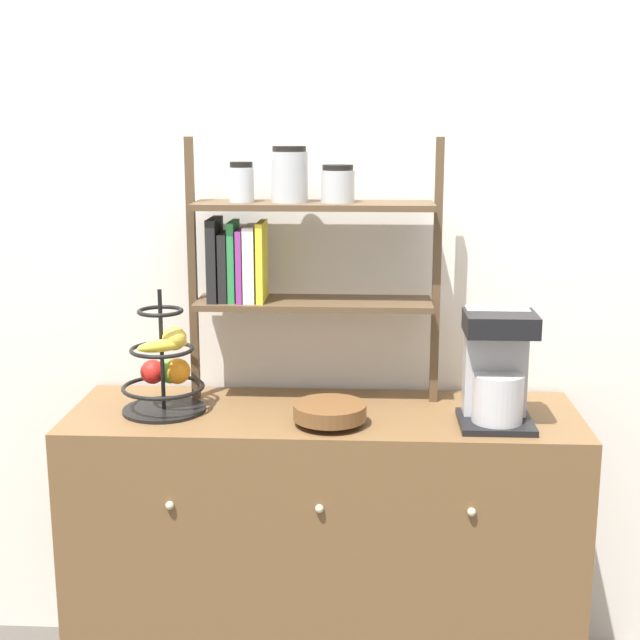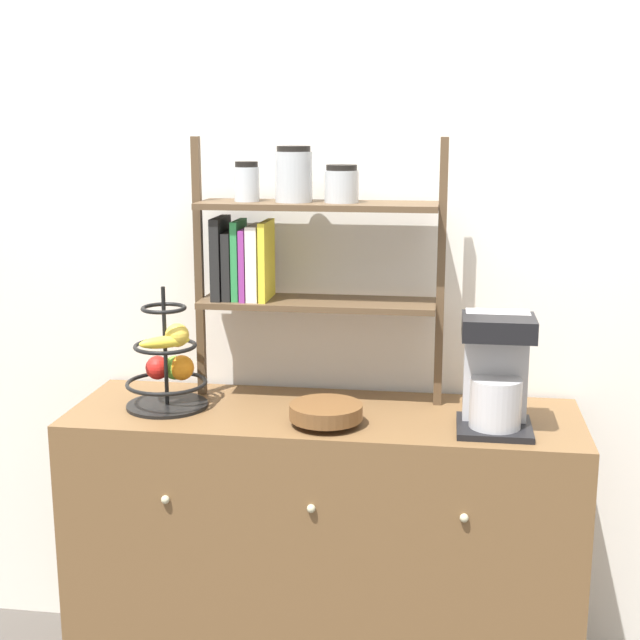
% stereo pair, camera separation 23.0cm
% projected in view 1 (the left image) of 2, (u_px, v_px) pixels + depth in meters
% --- Properties ---
extents(wall_back, '(7.00, 0.05, 2.60)m').
position_uv_depth(wall_back, '(328.00, 258.00, 2.79)').
color(wall_back, silver).
rests_on(wall_back, ground_plane).
extents(sideboard, '(1.49, 0.49, 0.89)m').
position_uv_depth(sideboard, '(324.00, 551.00, 2.70)').
color(sideboard, brown).
rests_on(sideboard, ground_plane).
extents(coffee_maker, '(0.20, 0.20, 0.32)m').
position_uv_depth(coffee_maker, '(497.00, 369.00, 2.48)').
color(coffee_maker, black).
rests_on(coffee_maker, sideboard).
extents(fruit_stand, '(0.24, 0.24, 0.36)m').
position_uv_depth(fruit_stand, '(165.00, 370.00, 2.60)').
color(fruit_stand, black).
rests_on(fruit_stand, sideboard).
extents(wooden_bowl, '(0.21, 0.21, 0.06)m').
position_uv_depth(wooden_bowl, '(330.00, 412.00, 2.49)').
color(wooden_bowl, brown).
rests_on(wooden_bowl, sideboard).
extents(shelf_hutch, '(0.75, 0.20, 0.79)m').
position_uv_depth(shelf_hutch, '(283.00, 240.00, 2.63)').
color(shelf_hutch, brown).
rests_on(shelf_hutch, sideboard).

